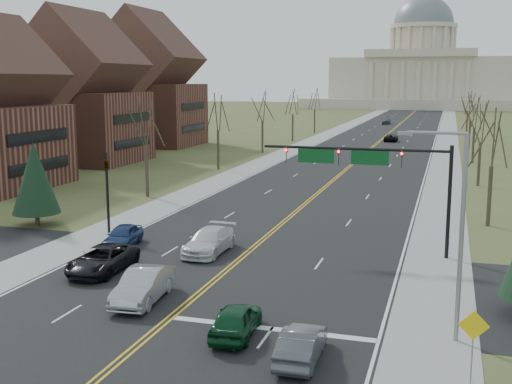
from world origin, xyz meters
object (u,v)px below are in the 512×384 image
Objects in this scene: warn_sign at (473,333)px; car_sb_outer_lead at (102,259)px; signal_left at (107,183)px; car_sb_outer_second at (123,236)px; car_far_nb at (391,138)px; car_far_sb at (386,121)px; car_nb_inner_lead at (236,320)px; street_light at (456,223)px; car_sb_inner_lead at (143,286)px; car_nb_outer_lead at (301,344)px; signal_mast at (369,165)px; car_sb_inner_second at (209,241)px.

warn_sign is 0.52× the size of car_sb_outer_lead.
signal_left reaches higher than car_sb_outer_second.
car_far_nb is 48.14m from car_far_sb.
warn_sign is at bearing -39.97° from car_sb_outer_second.
street_light is at bearing -170.75° from car_nb_inner_lead.
car_far_nb is at bearing 82.12° from car_sb_inner_lead.
car_far_sb reaches higher than car_sb_outer_lead.
car_nb_inner_lead is 0.77× the size of car_sb_outer_lead.
car_sb_outer_lead reaches higher than car_nb_outer_lead.
signal_mast is 16.82m from car_sb_inner_lead.
car_far_nb is at bearing -85.04° from car_far_sb.
car_sb_outer_lead is (4.63, -8.88, -2.94)m from signal_left.
car_nb_outer_lead is at bearing -43.16° from signal_left.
car_sb_outer_second is at bearing -48.34° from signal_left.
car_nb_inner_lead is at bearing -28.44° from car_nb_outer_lead.
car_sb_outer_second is (-22.06, 14.21, -1.26)m from warn_sign.
warn_sign is 10.07m from car_nb_inner_lead.
signal_mast is 2.21× the size of car_sb_inner_second.
car_sb_outer_lead is 5.82m from car_sb_outer_second.
street_light reaches higher than car_far_nb.
warn_sign is 0.52× the size of car_sb_inner_second.
car_far_sb is at bearing 85.26° from car_sb_inner_lead.
car_far_nb is 1.01× the size of car_far_sb.
signal_mast is 2.44× the size of car_far_nb.
car_nb_outer_lead is (-0.43, -17.37, -5.06)m from signal_mast.
signal_mast is 14.51m from street_light.
car_far_nb is (-4.97, 96.66, -0.00)m from car_nb_outer_lead.
car_nb_outer_lead is 144.87m from car_far_sb.
car_sb_inner_lead reaches higher than car_nb_outer_lead.
signal_left is at bearing 116.68° from car_sb_outer_lead.
car_far_nb is (-10.69, 92.79, -4.52)m from street_light.
signal_left is 22.02m from car_nb_inner_lead.
car_sb_inner_second reaches higher than car_sb_outer_second.
car_sb_inner_second is 1.26× the size of car_sb_outer_second.
signal_left is 2.09× the size of warn_sign.
signal_mast is at bearing -92.77° from car_nb_outer_lead.
car_nb_outer_lead is at bearing -31.29° from car_sb_inner_lead.
car_nb_inner_lead is 12.55m from car_sb_outer_lead.
car_nb_outer_lead is at bearing -145.92° from street_light.
street_light is 5.20m from warn_sign.
warn_sign reaches higher than car_sb_outer_lead.
signal_left reaches higher than car_sb_inner_lead.
car_sb_outer_second is (-6.18, -0.19, -0.05)m from car_sb_inner_second.
car_sb_outer_lead is 1.00× the size of car_sb_inner_second.
car_nb_inner_lead is at bearing -103.50° from signal_mast.
car_sb_inner_lead reaches higher than car_far_nb.
car_sb_inner_second is at bearing -57.97° from car_nb_outer_lead.
car_sb_inner_second is (-9.39, 14.25, 0.10)m from car_nb_outer_lead.
car_sb_inner_lead is at bearing -88.77° from car_sb_inner_second.
signal_mast is at bearing 109.07° from warn_sign.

